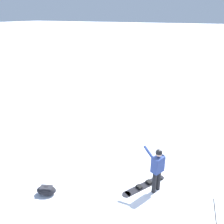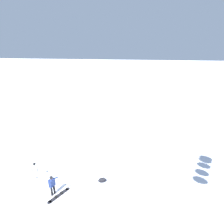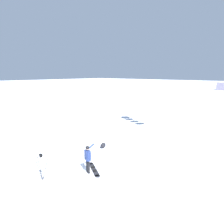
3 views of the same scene
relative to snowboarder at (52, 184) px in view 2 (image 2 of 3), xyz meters
The scene contains 5 objects.
ground_plane 1.11m from the snowboarder, ahead, with size 300.00×300.00×0.00m, color white.
snowboarder is the anchor object (origin of this frame).
snowboard 1.02m from the snowboarder, ahead, with size 1.01×1.63×0.10m.
gear_bag_large 3.70m from the snowboarder, 30.59° to the left, with size 0.73×0.58×0.30m.
camera_tripod 2.43m from the snowboarder, 149.22° to the left, with size 0.72×0.54×1.46m.
Camera 2 is at (5.27, -8.63, 9.79)m, focal length 28.02 mm.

